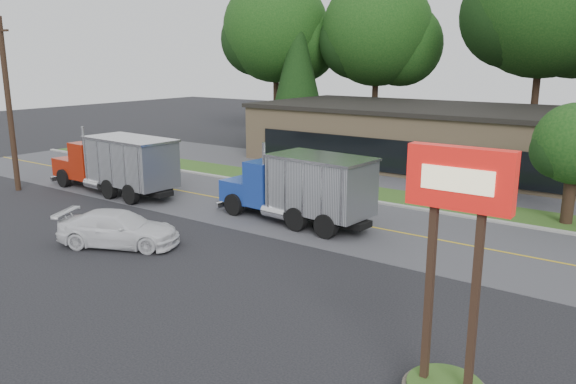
# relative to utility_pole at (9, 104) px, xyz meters

# --- Properties ---
(ground) EXTENTS (140.00, 140.00, 0.00)m
(ground) POSITION_rel_utility_pole_xyz_m (18.00, -3.50, -5.09)
(ground) COLOR #2C2C30
(ground) RESTS_ON ground
(road) EXTENTS (60.00, 8.00, 0.02)m
(road) POSITION_rel_utility_pole_xyz_m (18.00, 5.50, -5.09)
(road) COLOR #5A5A5F
(road) RESTS_ON ground
(center_line) EXTENTS (60.00, 0.12, 0.01)m
(center_line) POSITION_rel_utility_pole_xyz_m (18.00, 5.50, -5.09)
(center_line) COLOR gold
(center_line) RESTS_ON ground
(curb) EXTENTS (60.00, 0.30, 0.12)m
(curb) POSITION_rel_utility_pole_xyz_m (18.00, 9.70, -5.09)
(curb) COLOR #9E9E99
(curb) RESTS_ON ground
(grass_verge) EXTENTS (60.00, 3.40, 0.03)m
(grass_verge) POSITION_rel_utility_pole_xyz_m (18.00, 11.50, -5.09)
(grass_verge) COLOR #2C541C
(grass_verge) RESTS_ON ground
(far_parking) EXTENTS (60.00, 7.00, 0.02)m
(far_parking) POSITION_rel_utility_pole_xyz_m (18.00, 16.50, -5.09)
(far_parking) COLOR #5A5A5F
(far_parking) RESTS_ON ground
(strip_mall) EXTENTS (32.00, 12.00, 4.00)m
(strip_mall) POSITION_rel_utility_pole_xyz_m (20.00, 22.50, -3.09)
(strip_mall) COLOR tan
(strip_mall) RESTS_ON ground
(utility_pole) EXTENTS (1.60, 0.32, 10.00)m
(utility_pole) POSITION_rel_utility_pole_xyz_m (0.00, 0.00, 0.00)
(utility_pole) COLOR #382619
(utility_pole) RESTS_ON ground
(bilo_sign) EXTENTS (2.20, 1.90, 5.95)m
(bilo_sign) POSITION_rel_utility_pole_xyz_m (28.50, -6.00, -3.07)
(bilo_sign) COLOR #6B6054
(bilo_sign) RESTS_ON ground
(tree_far_a) EXTENTS (10.94, 10.29, 15.60)m
(tree_far_a) POSITION_rel_utility_pole_xyz_m (-1.83, 28.63, 4.87)
(tree_far_a) COLOR #382619
(tree_far_a) RESTS_ON ground
(tree_far_b) EXTENTS (10.61, 9.99, 15.14)m
(tree_far_b) POSITION_rel_utility_pole_xyz_m (8.16, 30.63, 4.57)
(tree_far_b) COLOR #382619
(tree_far_b) RESTS_ON ground
(tree_far_c) EXTENTS (12.62, 11.87, 18.00)m
(tree_far_c) POSITION_rel_utility_pole_xyz_m (22.19, 30.65, 6.39)
(tree_far_c) COLOR #382619
(tree_far_c) RESTS_ON ground
(evergreen_left) EXTENTS (5.51, 5.51, 12.51)m
(evergreen_left) POSITION_rel_utility_pole_xyz_m (2.00, 26.50, 1.79)
(evergreen_left) COLOR #382619
(evergreen_left) RESTS_ON ground
(tree_verge) EXTENTS (4.03, 3.79, 5.75)m
(tree_verge) POSITION_rel_utility_pole_xyz_m (28.06, 11.55, -1.44)
(tree_verge) COLOR #382619
(tree_verge) RESTS_ON ground
(dump_truck_red) EXTENTS (9.64, 3.12, 3.36)m
(dump_truck_red) POSITION_rel_utility_pole_xyz_m (5.62, 3.00, -3.28)
(dump_truck_red) COLOR black
(dump_truck_red) RESTS_ON ground
(dump_truck_blue) EXTENTS (8.29, 3.29, 3.36)m
(dump_truck_blue) POSITION_rel_utility_pole_xyz_m (17.69, 4.17, -3.29)
(dump_truck_blue) COLOR black
(dump_truck_blue) RESTS_ON ground
(rally_car) EXTENTS (5.47, 4.10, 1.47)m
(rally_car) POSITION_rel_utility_pole_xyz_m (13.31, -3.01, -4.36)
(rally_car) COLOR silver
(rally_car) RESTS_ON ground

